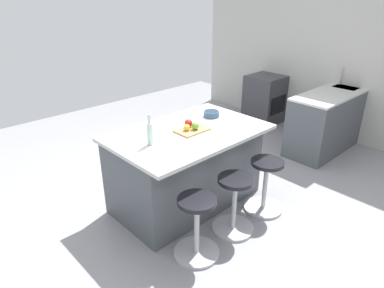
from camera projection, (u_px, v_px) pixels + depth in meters
The scene contains 14 objects.
ground_plane at pixel (197, 201), 4.09m from camera, with size 8.18×8.18×0.00m, color gray.
interior_partition_left at pixel (338, 55), 5.49m from camera, with size 0.12×5.45×2.70m.
sink_cabinet at pixel (336, 116), 5.45m from camera, with size 2.06×0.60×1.19m.
oven_range at pixel (265, 99), 6.36m from camera, with size 0.60×0.61×0.88m.
kitchen_island at pixel (186, 167), 3.91m from camera, with size 1.70×1.10×0.92m.
stool_by_window at pixel (265, 187), 3.83m from camera, with size 0.44×0.44×0.62m.
stool_middle at pixel (234, 206), 3.50m from camera, with size 0.44×0.44×0.62m.
stool_near_camera at pixel (197, 229), 3.17m from camera, with size 0.44×0.44×0.62m.
cutting_board at pixel (192, 130), 3.69m from camera, with size 0.36×0.24×0.02m, color tan.
apple_yellow at pixel (187, 128), 3.63m from camera, with size 0.07×0.07×0.07m, color gold.
apple_green at pixel (195, 126), 3.66m from camera, with size 0.08×0.08×0.08m, color #609E2D.
apple_red at pixel (188, 123), 3.72m from camera, with size 0.09×0.09×0.09m, color red.
water_bottle at pixel (150, 133), 3.32m from camera, with size 0.06×0.06×0.31m.
fruit_bowl at pixel (211, 113), 4.08m from camera, with size 0.19×0.19×0.07m.
Camera 1 is at (2.40, 2.46, 2.33)m, focal length 31.99 mm.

